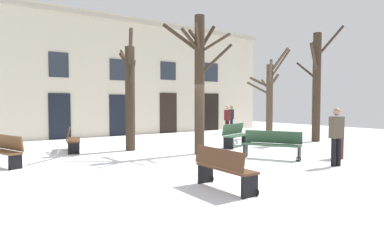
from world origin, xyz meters
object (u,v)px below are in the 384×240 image
object	(u,v)px
bench_by_litter_bin	(224,168)
person_crossing_plaza	(232,117)
bench_far_corner	(236,135)
bench_near_lamp	(4,150)
tree_left_of_center	(199,77)
bench_facing_shops	(272,144)
bench_back_to_back_right	(72,139)
tree_foreground	(270,95)
litter_bin	(338,145)
person_near_bench	(336,134)
tree_center	(130,93)
person_by_shop_door	(227,118)
tree_right_of_center	(317,83)

from	to	relation	value
bench_by_litter_bin	person_crossing_plaza	distance (m)	15.02
bench_far_corner	bench_near_lamp	size ratio (longest dim) A/B	1.08
tree_left_of_center	bench_facing_shops	world-z (taller)	tree_left_of_center
bench_back_to_back_right	bench_by_litter_bin	world-z (taller)	bench_by_litter_bin
bench_near_lamp	bench_far_corner	bearing A→B (deg)	67.38
bench_facing_shops	bench_back_to_back_right	bearing A→B (deg)	-167.22
bench_far_corner	tree_foreground	bearing A→B (deg)	2.88
bench_by_litter_bin	bench_near_lamp	bearing A→B (deg)	32.77
litter_bin	person_near_bench	world-z (taller)	person_near_bench
tree_center	bench_near_lamp	xyz separation A→B (m)	(-4.42, -0.88, -1.75)
tree_foreground	person_near_bench	xyz separation A→B (m)	(-4.71, -6.79, -1.32)
bench_back_to_back_right	bench_facing_shops	bearing A→B (deg)	-121.88
bench_facing_shops	person_near_bench	xyz separation A→B (m)	(0.49, -1.99, 0.46)
tree_center	bench_by_litter_bin	bearing A→B (deg)	-98.29
tree_center	person_crossing_plaza	xyz separation A→B (m)	(9.17, 4.39, -1.28)
tree_left_of_center	person_crossing_plaza	size ratio (longest dim) A/B	2.95
person_crossing_plaza	tree_foreground	bearing A→B (deg)	12.94
person_by_shop_door	person_near_bench	bearing A→B (deg)	-14.45
bench_by_litter_bin	bench_far_corner	size ratio (longest dim) A/B	0.87
tree_center	person_by_shop_door	distance (m)	8.49
bench_back_to_back_right	bench_near_lamp	xyz separation A→B (m)	(-2.52, -1.97, 0.01)
litter_bin	bench_near_lamp	bearing A→B (deg)	151.87
bench_facing_shops	litter_bin	bearing A→B (deg)	26.29
bench_facing_shops	bench_back_to_back_right	world-z (taller)	bench_facing_shops
bench_facing_shops	person_by_shop_door	distance (m)	9.09
bench_facing_shops	bench_back_to_back_right	xyz separation A→B (m)	(-4.87, 5.60, -0.03)
tree_left_of_center	person_crossing_plaza	world-z (taller)	tree_left_of_center
bench_near_lamp	tree_foreground	bearing A→B (deg)	77.27
litter_bin	person_crossing_plaza	world-z (taller)	person_crossing_plaza
bench_back_to_back_right	bench_near_lamp	world-z (taller)	bench_near_lamp
bench_far_corner	person_crossing_plaza	bearing A→B (deg)	28.03
litter_bin	person_by_shop_door	xyz separation A→B (m)	(3.03, 8.97, 0.47)
litter_bin	bench_back_to_back_right	world-z (taller)	litter_bin
litter_bin	person_by_shop_door	size ratio (longest dim) A/B	0.54
tree_right_of_center	litter_bin	xyz separation A→B (m)	(-3.84, -3.50, -2.34)
person_crossing_plaza	bench_facing_shops	bearing A→B (deg)	-8.20
tree_foreground	bench_facing_shops	size ratio (longest dim) A/B	2.44
tree_foreground	tree_center	size ratio (longest dim) A/B	1.03
tree_center	person_near_bench	xyz separation A→B (m)	(3.47, -6.51, -1.27)
bench_by_litter_bin	tree_right_of_center	bearing A→B (deg)	-63.21
tree_right_of_center	bench_facing_shops	xyz separation A→B (m)	(-5.60, -2.24, -2.31)
litter_bin	bench_near_lamp	xyz separation A→B (m)	(-9.16, 4.90, 0.01)
bench_back_to_back_right	bench_by_litter_bin	distance (m)	7.82
litter_bin	tree_center	bearing A→B (deg)	129.33
tree_foreground	tree_right_of_center	distance (m)	2.64
person_near_bench	person_by_shop_door	world-z (taller)	person_near_bench
tree_left_of_center	tree_right_of_center	distance (m)	6.90
tree_center	bench_far_corner	size ratio (longest dim) A/B	2.36
bench_by_litter_bin	person_by_shop_door	xyz separation A→B (m)	(8.74, 9.88, 0.47)
tree_right_of_center	litter_bin	world-z (taller)	tree_right_of_center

